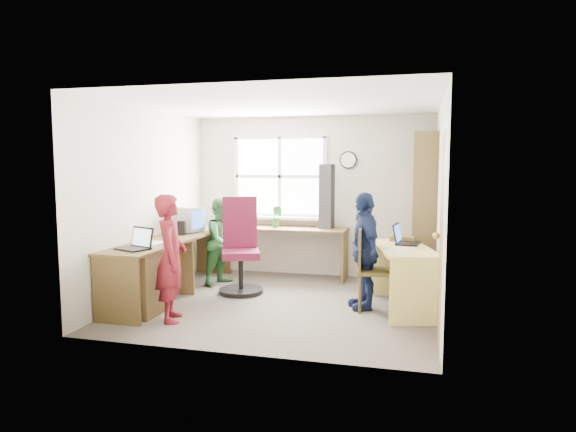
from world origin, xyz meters
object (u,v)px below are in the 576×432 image
(bookshelf, at_px, (424,216))
(person_red, at_px, (171,258))
(wooden_chair, at_px, (370,265))
(crt_monitor, at_px, (188,219))
(person_green, at_px, (223,241))
(laptop_right, at_px, (404,239))
(potted_plant, at_px, (276,216))
(right_desk, at_px, (403,264))
(cd_tower, at_px, (327,196))
(l_desk, at_px, (174,266))
(swivel_chair, at_px, (240,251))
(person_navy, at_px, (364,251))
(laptop_left, at_px, (136,244))

(bookshelf, relative_size, person_red, 1.52)
(wooden_chair, bearing_deg, crt_monitor, 162.76)
(bookshelf, relative_size, wooden_chair, 2.17)
(person_red, distance_m, person_green, 1.72)
(laptop_right, height_order, potted_plant, potted_plant)
(right_desk, height_order, cd_tower, cd_tower)
(l_desk, distance_m, swivel_chair, 0.94)
(crt_monitor, bearing_deg, person_red, -58.20)
(person_red, bearing_deg, potted_plant, -33.70)
(right_desk, xyz_separation_m, swivel_chair, (-2.11, 0.31, 0.01))
(l_desk, bearing_deg, right_desk, 8.52)
(swivel_chair, relative_size, person_navy, 0.91)
(swivel_chair, distance_m, laptop_right, 2.13)
(crt_monitor, xyz_separation_m, person_navy, (2.50, -0.54, -0.24))
(laptop_right, xyz_separation_m, person_red, (-2.41, -1.31, -0.11))
(wooden_chair, xyz_separation_m, crt_monitor, (-2.58, 0.60, 0.40))
(cd_tower, bearing_deg, wooden_chair, -51.65)
(laptop_right, bearing_deg, bookshelf, -7.96)
(bookshelf, bearing_deg, cd_tower, 168.87)
(person_green, height_order, person_navy, person_navy)
(right_desk, height_order, person_red, person_red)
(swivel_chair, bearing_deg, wooden_chair, -35.49)
(wooden_chair, bearing_deg, person_green, 155.88)
(cd_tower, relative_size, person_green, 0.77)
(crt_monitor, distance_m, potted_plant, 1.33)
(swivel_chair, bearing_deg, l_desk, -151.98)
(l_desk, relative_size, laptop_right, 7.49)
(right_desk, relative_size, person_navy, 1.01)
(laptop_left, distance_m, person_green, 1.68)
(bookshelf, bearing_deg, right_desk, -102.56)
(laptop_right, distance_m, potted_plant, 2.17)
(cd_tower, distance_m, potted_plant, 0.82)
(l_desk, height_order, bookshelf, bookshelf)
(potted_plant, bearing_deg, crt_monitor, -141.84)
(bookshelf, relative_size, laptop_left, 4.82)
(l_desk, distance_m, cd_tower, 2.47)
(laptop_left, bearing_deg, cd_tower, 75.04)
(person_green, bearing_deg, potted_plant, -23.18)
(right_desk, relative_size, crt_monitor, 3.34)
(swivel_chair, bearing_deg, person_red, -124.12)
(l_desk, distance_m, laptop_left, 0.67)
(person_navy, bearing_deg, l_desk, -103.04)
(wooden_chair, height_order, laptop_right, laptop_right)
(laptop_left, bearing_deg, right_desk, 40.69)
(potted_plant, relative_size, person_red, 0.24)
(laptop_left, xyz_separation_m, laptop_right, (2.89, 1.21, -0.01))
(person_navy, bearing_deg, person_green, -131.03)
(person_green, bearing_deg, wooden_chair, -89.82)
(swivel_chair, bearing_deg, laptop_left, -143.12)
(swivel_chair, bearing_deg, right_desk, -30.09)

